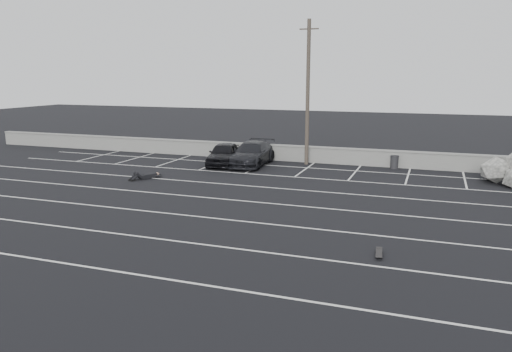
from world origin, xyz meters
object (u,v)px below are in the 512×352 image
at_px(car_left, 224,154).
at_px(car_right, 252,154).
at_px(trash_bin, 394,162).
at_px(skateboard, 379,253).
at_px(person, 150,174).
at_px(utility_pole, 308,93).

distance_m(car_left, car_right, 1.76).
xyz_separation_m(car_right, trash_bin, (8.65, 1.85, -0.32)).
bearing_deg(skateboard, person, 143.42).
distance_m(trash_bin, skateboard, 15.66).
xyz_separation_m(utility_pole, person, (-7.16, -7.17, -4.31)).
bearing_deg(trash_bin, utility_pole, -175.79).
relative_size(utility_pole, trash_bin, 11.17).
relative_size(car_right, trash_bin, 6.24).
bearing_deg(car_right, person, -127.32).
distance_m(car_left, skateboard, 17.30).
xyz_separation_m(utility_pole, skateboard, (6.25, -15.24, -4.47)).
bearing_deg(person, car_left, 91.00).
distance_m(utility_pole, trash_bin, 6.84).
relative_size(car_left, car_right, 0.83).
xyz_separation_m(car_right, person, (-3.95, -5.73, -0.49)).
xyz_separation_m(car_left, utility_pole, (4.88, 2.01, 3.84)).
distance_m(car_left, trash_bin, 10.60).
relative_size(car_left, utility_pole, 0.46).
bearing_deg(car_left, skateboard, -60.33).
height_order(car_left, trash_bin, car_left).
distance_m(car_left, person, 5.67).
bearing_deg(skateboard, utility_pole, 106.73).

